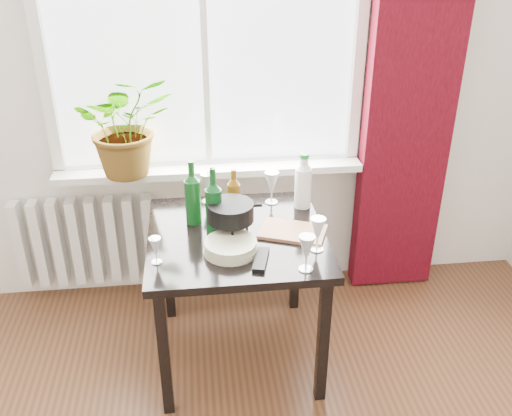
{
  "coord_description": "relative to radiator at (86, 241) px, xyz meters",
  "views": [
    {
      "loc": [
        -0.08,
        -0.82,
        2.12
      ],
      "look_at": [
        0.19,
        1.55,
        0.87
      ],
      "focal_mm": 40.0,
      "sensor_mm": 36.0,
      "label": 1
    }
  ],
  "objects": [
    {
      "name": "wine_bottle_right",
      "position": [
        0.75,
        -0.6,
        0.53
      ],
      "size": [
        0.09,
        0.09,
        0.34
      ],
      "primitive_type": null,
      "rotation": [
        0.0,
        0.0,
        0.14
      ],
      "color": "#0C3E16",
      "rests_on": "table"
    },
    {
      "name": "tv_remote",
      "position": [
        0.94,
        -0.89,
        0.37
      ],
      "size": [
        0.1,
        0.2,
        0.02
      ],
      "primitive_type": "cube",
      "rotation": [
        0.0,
        0.0,
        -0.25
      ],
      "color": "black",
      "rests_on": "table"
    },
    {
      "name": "windowsill",
      "position": [
        0.75,
        -0.03,
        0.44
      ],
      "size": [
        1.72,
        0.2,
        0.04
      ],
      "color": "white",
      "rests_on": "ground"
    },
    {
      "name": "wineglass_front_right",
      "position": [
        1.12,
        -0.97,
        0.45
      ],
      "size": [
        0.09,
        0.09,
        0.17
      ],
      "primitive_type": null,
      "rotation": [
        0.0,
        0.0,
        -0.39
      ],
      "color": "silver",
      "rests_on": "table"
    },
    {
      "name": "wineglass_far_right",
      "position": [
        1.2,
        -0.82,
        0.44
      ],
      "size": [
        0.08,
        0.08,
        0.17
      ],
      "primitive_type": null,
      "rotation": [
        0.0,
        0.0,
        -0.18
      ],
      "color": "white",
      "rests_on": "table"
    },
    {
      "name": "curtain",
      "position": [
        1.87,
        -0.06,
        0.92
      ],
      "size": [
        0.5,
        0.12,
        2.56
      ],
      "color": "#38050D",
      "rests_on": "ground"
    },
    {
      "name": "wine_bottle_left",
      "position": [
        0.65,
        -0.49,
        0.53
      ],
      "size": [
        0.08,
        0.08,
        0.33
      ],
      "primitive_type": null,
      "rotation": [
        0.0,
        0.0,
        -0.08
      ],
      "color": "#0C4115",
      "rests_on": "table"
    },
    {
      "name": "wineglass_back_center",
      "position": [
        1.06,
        -0.32,
        0.45
      ],
      "size": [
        0.1,
        0.1,
        0.18
      ],
      "primitive_type": null,
      "rotation": [
        0.0,
        0.0,
        0.35
      ],
      "color": "silver",
      "rests_on": "table"
    },
    {
      "name": "wineglass_back_left",
      "position": [
        0.73,
        -0.27,
        0.44
      ],
      "size": [
        0.08,
        0.08,
        0.17
      ],
      "primitive_type": null,
      "rotation": [
        0.0,
        0.0,
        0.09
      ],
      "color": "silver",
      "rests_on": "table"
    },
    {
      "name": "cutting_board",
      "position": [
        1.12,
        -0.66,
        0.37
      ],
      "size": [
        0.36,
        0.3,
        0.02
      ],
      "primitive_type": "cube",
      "rotation": [
        0.0,
        0.0,
        -0.38
      ],
      "color": "#9A6345",
      "rests_on": "table"
    },
    {
      "name": "wineglass_front_left",
      "position": [
        0.48,
        -0.84,
        0.42
      ],
      "size": [
        0.07,
        0.07,
        0.13
      ],
      "primitive_type": null,
      "rotation": [
        0.0,
        0.0,
        0.35
      ],
      "color": "silver",
      "rests_on": "table"
    },
    {
      "name": "potted_plant",
      "position": [
        0.32,
        -0.09,
        0.74
      ],
      "size": [
        0.57,
        0.51,
        0.55
      ],
      "primitive_type": "imported",
      "rotation": [
        0.0,
        0.0,
        0.18
      ],
      "color": "#1F731E",
      "rests_on": "windowsill"
    },
    {
      "name": "bottle_amber",
      "position": [
        0.85,
        -0.45,
        0.49
      ],
      "size": [
        0.07,
        0.07,
        0.26
      ],
      "primitive_type": null,
      "rotation": [
        0.0,
        0.0,
        -0.03
      ],
      "color": "brown",
      "rests_on": "table"
    },
    {
      "name": "table",
      "position": [
        0.85,
        -0.63,
        0.27
      ],
      "size": [
        0.85,
        0.85,
        0.74
      ],
      "color": "black",
      "rests_on": "ground"
    },
    {
      "name": "cleaning_bottle",
      "position": [
        1.22,
        -0.38,
        0.51
      ],
      "size": [
        0.11,
        0.11,
        0.3
      ],
      "primitive_type": null,
      "rotation": [
        0.0,
        0.0,
        -0.4
      ],
      "color": "white",
      "rests_on": "table"
    },
    {
      "name": "fondue_pot",
      "position": [
        0.82,
        -0.64,
        0.45
      ],
      "size": [
        0.31,
        0.3,
        0.17
      ],
      "primitive_type": null,
      "rotation": [
        0.0,
        0.0,
        0.37
      ],
      "color": "black",
      "rests_on": "table"
    },
    {
      "name": "plate_stack",
      "position": [
        0.81,
        -0.79,
        0.39
      ],
      "size": [
        0.27,
        0.27,
        0.05
      ],
      "primitive_type": "cylinder",
      "rotation": [
        0.0,
        0.0,
        0.09
      ],
      "color": "beige",
      "rests_on": "table"
    },
    {
      "name": "radiator",
      "position": [
        0.0,
        0.0,
        0.0
      ],
      "size": [
        0.8,
        0.1,
        0.55
      ],
      "color": "white",
      "rests_on": "ground"
    },
    {
      "name": "window",
      "position": [
        0.75,
        0.04,
        1.22
      ],
      "size": [
        1.72,
        0.08,
        1.62
      ],
      "color": "white",
      "rests_on": "ground"
    }
  ]
}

